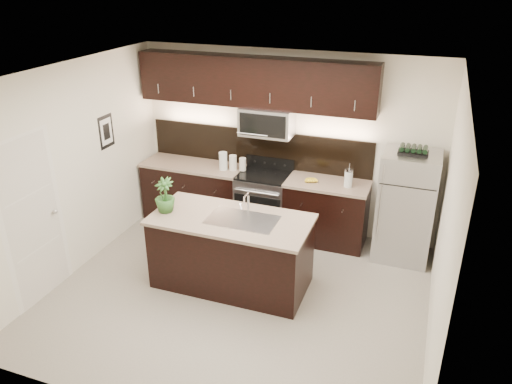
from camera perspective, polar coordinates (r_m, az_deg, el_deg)
ground at (r=6.35m, az=-2.06°, el=-11.57°), size 4.50×4.50×0.00m
room_walls at (r=5.54m, az=-3.52°, el=2.81°), size 4.52×4.02×2.71m
counter_run at (r=7.62m, az=-0.54°, el=-0.96°), size 3.51×0.65×0.94m
upper_fixtures at (r=7.19m, az=0.02°, el=11.60°), size 3.49×0.40×1.66m
island at (r=6.30m, az=-2.81°, el=-6.78°), size 1.96×0.96×0.94m
sink_faucet at (r=6.02m, az=-1.55°, el=-3.05°), size 0.84×0.50×0.28m
refrigerator at (r=7.04m, az=16.73°, el=-1.63°), size 0.74×0.67×1.53m
wine_rack at (r=6.74m, az=17.55°, el=4.57°), size 0.38×0.23×0.09m
plant at (r=6.24m, az=-10.40°, el=-0.36°), size 0.28×0.28×0.44m
canisters at (r=7.47m, az=-2.93°, el=3.42°), size 0.40×0.18×0.27m
french_press at (r=6.99m, az=10.52°, el=1.57°), size 0.12×0.12×0.34m
bananas at (r=7.11m, az=5.88°, el=1.39°), size 0.23×0.21×0.06m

